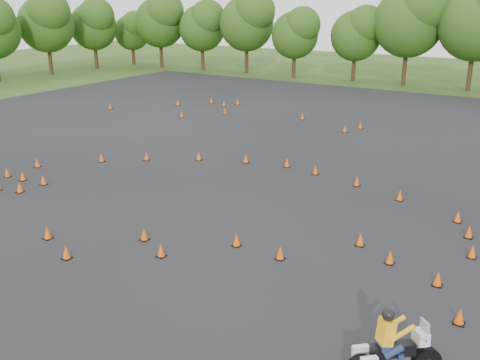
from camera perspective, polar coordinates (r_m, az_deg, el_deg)
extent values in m
plane|color=#2D5119|center=(19.60, -6.22, -6.55)|extent=(140.00, 140.00, 0.00)
plane|color=black|center=(24.21, 2.50, -1.37)|extent=(62.00, 62.00, 0.00)
cone|color=#E85509|center=(27.92, 5.03, 1.84)|extent=(0.26, 0.26, 0.45)
cone|color=#E85509|center=(26.90, 8.04, 1.06)|extent=(0.26, 0.26, 0.45)
cone|color=#E85509|center=(29.05, -4.44, 2.54)|extent=(0.26, 0.26, 0.45)
cone|color=#E85509|center=(39.84, -6.25, 6.97)|extent=(0.26, 0.26, 0.45)
cone|color=#E85509|center=(16.01, 22.39, -13.31)|extent=(0.26, 0.26, 0.45)
cone|color=#E85509|center=(29.43, -9.94, 2.52)|extent=(0.26, 0.26, 0.45)
cone|color=#E85509|center=(19.56, 12.70, -6.24)|extent=(0.26, 0.26, 0.45)
cone|color=#E85509|center=(22.69, 22.23, -3.65)|extent=(0.26, 0.26, 0.45)
cone|color=#E85509|center=(37.00, 12.72, 5.70)|extent=(0.26, 0.26, 0.45)
cone|color=#E85509|center=(39.16, 6.67, 6.75)|extent=(0.26, 0.26, 0.45)
cone|color=#E85509|center=(28.63, -23.60, 0.73)|extent=(0.26, 0.26, 0.45)
cone|color=#E85509|center=(43.72, -1.73, 8.14)|extent=(0.26, 0.26, 0.45)
cone|color=#E85509|center=(18.52, -8.43, -7.45)|extent=(0.26, 0.26, 0.45)
cone|color=#E85509|center=(45.29, -3.08, 8.50)|extent=(0.26, 0.26, 0.45)
cone|color=#E85509|center=(19.88, 23.55, -7.01)|extent=(0.26, 0.26, 0.45)
cone|color=#E85509|center=(20.83, -19.86, -5.34)|extent=(0.26, 0.26, 0.45)
cone|color=#E85509|center=(14.48, 18.20, -16.46)|extent=(0.26, 0.26, 0.45)
cone|color=#E85509|center=(28.53, 0.62, 2.29)|extent=(0.26, 0.26, 0.45)
cone|color=#E85509|center=(43.82, -13.69, 7.64)|extent=(0.26, 0.26, 0.45)
cone|color=#E85509|center=(27.79, -22.19, 0.39)|extent=(0.26, 0.26, 0.45)
cone|color=#E85509|center=(19.11, -18.05, -7.36)|extent=(0.26, 0.26, 0.45)
cone|color=#E85509|center=(18.21, 4.31, -7.77)|extent=(0.26, 0.26, 0.45)
cone|color=#E85509|center=(35.77, 11.14, 5.36)|extent=(0.26, 0.26, 0.45)
cone|color=#E85509|center=(17.67, 20.35, -9.87)|extent=(0.26, 0.26, 0.45)
cone|color=#E85509|center=(26.80, -20.25, -0.02)|extent=(0.26, 0.26, 0.45)
cone|color=#E85509|center=(19.80, -10.20, -5.73)|extent=(0.26, 0.26, 0.45)
cone|color=#E85509|center=(29.74, -20.83, 1.72)|extent=(0.26, 0.26, 0.45)
cone|color=#E85509|center=(29.65, -14.57, 2.31)|extent=(0.26, 0.26, 0.45)
cone|color=#E85509|center=(26.16, -22.46, -0.75)|extent=(0.26, 0.26, 0.45)
cone|color=#E85509|center=(19.07, -0.37, -6.42)|extent=(0.26, 0.26, 0.45)
cone|color=#E85509|center=(44.38, -6.66, 8.18)|extent=(0.26, 0.26, 0.45)
cone|color=#E85509|center=(24.25, 16.68, -1.59)|extent=(0.26, 0.26, 0.45)
cone|color=#E85509|center=(44.41, -0.28, 8.32)|extent=(0.26, 0.26, 0.45)
cone|color=#E85509|center=(25.60, 12.36, -0.13)|extent=(0.26, 0.26, 0.45)
cone|color=#E85509|center=(40.76, -1.60, 7.35)|extent=(0.26, 0.26, 0.45)
cone|color=#E85509|center=(18.55, 15.71, -7.95)|extent=(0.26, 0.26, 0.45)
cone|color=#E85509|center=(21.41, 23.25, -5.12)|extent=(0.26, 0.26, 0.45)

